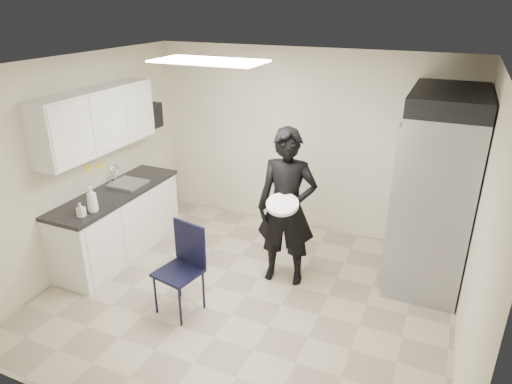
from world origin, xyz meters
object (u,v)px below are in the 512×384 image
at_px(commercial_fridge, 434,198).
at_px(man_tuxedo, 287,208).
at_px(folding_chair, 178,273).
at_px(lower_counter, 119,224).

xyz_separation_m(commercial_fridge, man_tuxedo, (-1.55, -0.75, -0.10)).
bearing_deg(man_tuxedo, folding_chair, -136.53).
relative_size(lower_counter, man_tuxedo, 1.00).
distance_m(commercial_fridge, man_tuxedo, 1.72).
height_order(commercial_fridge, man_tuxedo, commercial_fridge).
distance_m(lower_counter, commercial_fridge, 3.98).
distance_m(lower_counter, man_tuxedo, 2.32).
bearing_deg(man_tuxedo, commercial_fridge, 17.46).
relative_size(commercial_fridge, man_tuxedo, 1.11).
bearing_deg(lower_counter, folding_chair, -27.71).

